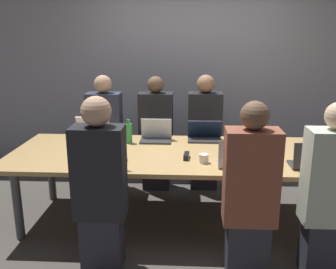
{
  "coord_description": "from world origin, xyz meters",
  "views": [
    {
      "loc": [
        -0.07,
        -3.48,
        1.85
      ],
      "look_at": [
        -0.26,
        0.1,
        0.88
      ],
      "focal_mm": 40.0,
      "sensor_mm": 36.0,
      "label": 1
    }
  ],
  "objects_px": {
    "laptop_near_left": "(106,158)",
    "person_near_left": "(100,188)",
    "bottle_far_midleft": "(128,133)",
    "laptop_near_right": "(312,161)",
    "laptop_far_center": "(204,135)",
    "person_far_center": "(204,134)",
    "person_near_right": "(330,195)",
    "laptop_far_midleft": "(156,134)",
    "stapler": "(186,156)",
    "laptop_far_left": "(93,133)",
    "person_near_midright": "(250,195)",
    "laptop_near_midright": "(237,159)",
    "person_far_left": "(105,135)",
    "person_far_midleft": "(156,136)",
    "cup_near_midright": "(204,158)"
  },
  "relations": [
    {
      "from": "laptop_far_center",
      "to": "person_far_center",
      "type": "distance_m",
      "value": 0.46
    },
    {
      "from": "bottle_far_midleft",
      "to": "laptop_near_right",
      "type": "height_order",
      "value": "bottle_far_midleft"
    },
    {
      "from": "person_near_left",
      "to": "person_far_left",
      "type": "relative_size",
      "value": 1.02
    },
    {
      "from": "bottle_far_midleft",
      "to": "laptop_near_midright",
      "type": "height_order",
      "value": "bottle_far_midleft"
    },
    {
      "from": "laptop_far_left",
      "to": "person_near_right",
      "type": "bearing_deg",
      "value": -30.2
    },
    {
      "from": "person_near_right",
      "to": "person_near_left",
      "type": "bearing_deg",
      "value": -0.14
    },
    {
      "from": "person_near_midright",
      "to": "stapler",
      "type": "distance_m",
      "value": 0.82
    },
    {
      "from": "laptop_near_right",
      "to": "person_near_right",
      "type": "bearing_deg",
      "value": 91.47
    },
    {
      "from": "person_far_left",
      "to": "person_far_midleft",
      "type": "bearing_deg",
      "value": 3.55
    },
    {
      "from": "person_far_left",
      "to": "stapler",
      "type": "relative_size",
      "value": 9.07
    },
    {
      "from": "person_near_left",
      "to": "stapler",
      "type": "height_order",
      "value": "person_near_left"
    },
    {
      "from": "laptop_far_left",
      "to": "person_far_center",
      "type": "height_order",
      "value": "person_far_center"
    },
    {
      "from": "cup_near_midright",
      "to": "person_far_left",
      "type": "bearing_deg",
      "value": 135.76
    },
    {
      "from": "laptop_near_right",
      "to": "person_far_left",
      "type": "height_order",
      "value": "person_far_left"
    },
    {
      "from": "person_near_midright",
      "to": "laptop_far_left",
      "type": "bearing_deg",
      "value": -39.81
    },
    {
      "from": "person_near_left",
      "to": "laptop_far_center",
      "type": "height_order",
      "value": "person_near_left"
    },
    {
      "from": "laptop_near_midright",
      "to": "cup_near_midright",
      "type": "relative_size",
      "value": 3.87
    },
    {
      "from": "bottle_far_midleft",
      "to": "laptop_near_left",
      "type": "relative_size",
      "value": 0.79
    },
    {
      "from": "laptop_near_midright",
      "to": "cup_near_midright",
      "type": "xyz_separation_m",
      "value": [
        -0.28,
        0.1,
        -0.03
      ]
    },
    {
      "from": "laptop_near_right",
      "to": "person_far_left",
      "type": "distance_m",
      "value": 2.39
    },
    {
      "from": "person_far_midleft",
      "to": "person_near_midright",
      "type": "height_order",
      "value": "person_near_midright"
    },
    {
      "from": "laptop_far_midleft",
      "to": "laptop_near_midright",
      "type": "xyz_separation_m",
      "value": [
        0.77,
        -0.79,
        0.0
      ]
    },
    {
      "from": "person_far_left",
      "to": "laptop_far_left",
      "type": "bearing_deg",
      "value": -96.27
    },
    {
      "from": "bottle_far_midleft",
      "to": "person_far_center",
      "type": "relative_size",
      "value": 0.18
    },
    {
      "from": "laptop_far_midleft",
      "to": "laptop_near_right",
      "type": "height_order",
      "value": "laptop_near_right"
    },
    {
      "from": "laptop_near_left",
      "to": "person_near_right",
      "type": "height_order",
      "value": "person_near_right"
    },
    {
      "from": "person_far_midleft",
      "to": "cup_near_midright",
      "type": "distance_m",
      "value": 1.27
    },
    {
      "from": "person_far_left",
      "to": "person_near_right",
      "type": "bearing_deg",
      "value": -38.18
    },
    {
      "from": "person_far_midleft",
      "to": "person_near_midright",
      "type": "bearing_deg",
      "value": -63.17
    },
    {
      "from": "laptop_far_center",
      "to": "stapler",
      "type": "distance_m",
      "value": 0.66
    },
    {
      "from": "person_far_midleft",
      "to": "laptop_near_left",
      "type": "bearing_deg",
      "value": -103.93
    },
    {
      "from": "laptop_near_left",
      "to": "person_far_center",
      "type": "distance_m",
      "value": 1.61
    },
    {
      "from": "laptop_far_left",
      "to": "person_near_midright",
      "type": "distance_m",
      "value": 1.97
    },
    {
      "from": "person_near_left",
      "to": "person_far_center",
      "type": "relative_size",
      "value": 1.01
    },
    {
      "from": "bottle_far_midleft",
      "to": "laptop_near_midright",
      "type": "bearing_deg",
      "value": -33.38
    },
    {
      "from": "person_near_left",
      "to": "laptop_far_center",
      "type": "xyz_separation_m",
      "value": [
        0.86,
        1.25,
        0.1
      ]
    },
    {
      "from": "laptop_near_left",
      "to": "person_near_left",
      "type": "distance_m",
      "value": 0.39
    },
    {
      "from": "laptop_near_left",
      "to": "person_near_midright",
      "type": "height_order",
      "value": "person_near_midright"
    },
    {
      "from": "person_near_right",
      "to": "person_far_center",
      "type": "height_order",
      "value": "person_far_center"
    },
    {
      "from": "person_near_left",
      "to": "stapler",
      "type": "distance_m",
      "value": 0.92
    },
    {
      "from": "person_near_left",
      "to": "laptop_near_midright",
      "type": "height_order",
      "value": "person_near_left"
    },
    {
      "from": "laptop_far_midleft",
      "to": "person_near_left",
      "type": "distance_m",
      "value": 1.26
    },
    {
      "from": "person_near_midright",
      "to": "laptop_far_center",
      "type": "distance_m",
      "value": 1.32
    },
    {
      "from": "bottle_far_midleft",
      "to": "person_near_right",
      "type": "bearing_deg",
      "value": -33.23
    },
    {
      "from": "bottle_far_midleft",
      "to": "cup_near_midright",
      "type": "distance_m",
      "value": 0.98
    },
    {
      "from": "laptop_near_right",
      "to": "person_near_midright",
      "type": "height_order",
      "value": "person_near_midright"
    },
    {
      "from": "bottle_far_midleft",
      "to": "laptop_near_right",
      "type": "relative_size",
      "value": 0.72
    },
    {
      "from": "person_far_midleft",
      "to": "person_far_center",
      "type": "xyz_separation_m",
      "value": [
        0.58,
        0.04,
        0.01
      ]
    },
    {
      "from": "laptop_far_midleft",
      "to": "laptop_far_left",
      "type": "bearing_deg",
      "value": 178.92
    },
    {
      "from": "laptop_far_midleft",
      "to": "person_near_left",
      "type": "relative_size",
      "value": 0.24
    }
  ]
}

